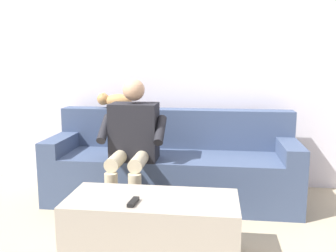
% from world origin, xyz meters
% --- Properties ---
extents(ground_plane, '(8.00, 8.00, 0.00)m').
position_xyz_m(ground_plane, '(0.00, 0.60, 0.00)').
color(ground_plane, tan).
extents(back_wall, '(4.93, 0.06, 2.43)m').
position_xyz_m(back_wall, '(0.00, -0.65, 1.21)').
color(back_wall, silver).
rests_on(back_wall, ground).
extents(couch, '(2.21, 0.75, 0.81)m').
position_xyz_m(couch, '(0.00, -0.15, 0.30)').
color(couch, '#3D4C6B').
rests_on(couch, ground).
extents(coffee_table, '(1.08, 0.49, 0.41)m').
position_xyz_m(coffee_table, '(0.00, 0.94, 0.20)').
color(coffee_table, '#A89E8E').
rests_on(coffee_table, ground).
extents(person_solo_seated, '(0.54, 0.60, 1.12)m').
position_xyz_m(person_solo_seated, '(0.29, 0.22, 0.63)').
color(person_solo_seated, black).
rests_on(person_solo_seated, ground).
extents(cat_on_backrest, '(0.49, 0.15, 0.15)m').
position_xyz_m(cat_on_backrest, '(0.59, -0.37, 0.88)').
color(cat_on_backrest, '#B7844C').
rests_on(cat_on_backrest, couch).
extents(remote_black, '(0.05, 0.14, 0.02)m').
position_xyz_m(remote_black, '(0.10, 1.05, 0.42)').
color(remote_black, black).
rests_on(remote_black, coffee_table).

